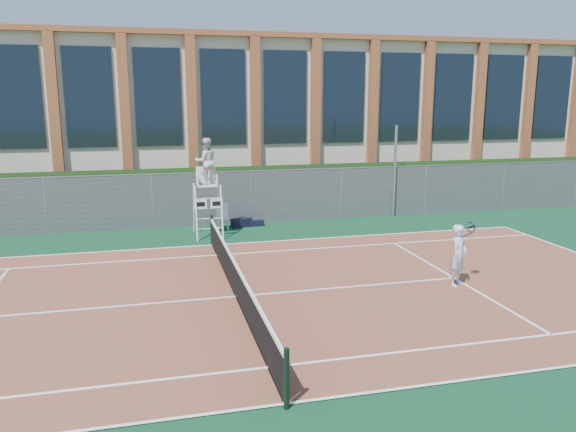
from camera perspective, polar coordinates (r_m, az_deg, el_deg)
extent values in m
plane|color=#233814|center=(15.02, -5.30, -8.24)|extent=(120.00, 120.00, 0.00)
cube|color=#0D3C23|center=(15.96, -5.85, -7.02)|extent=(36.00, 20.00, 0.01)
cube|color=brown|center=(15.02, -5.30, -8.17)|extent=(23.77, 10.97, 0.02)
cylinder|color=black|center=(9.76, -0.15, -16.24)|extent=(0.10, 0.10, 1.10)
cylinder|color=black|center=(20.20, -7.75, -1.42)|extent=(0.10, 0.10, 1.10)
cube|color=black|center=(14.87, -5.34, -6.58)|extent=(0.03, 11.00, 0.86)
cube|color=white|center=(14.74, -5.37, -4.90)|extent=(0.06, 11.20, 0.07)
cube|color=black|center=(24.39, -8.93, 2.14)|extent=(40.00, 1.40, 2.20)
cube|color=beige|center=(32.05, -10.41, 9.59)|extent=(44.00, 10.00, 8.00)
cube|color=brown|center=(32.17, -10.69, 16.91)|extent=(45.00, 10.60, 0.25)
cylinder|color=#9EA0A5|center=(25.16, 10.79, 4.47)|extent=(0.12, 0.12, 4.02)
cylinder|color=white|center=(20.92, -9.30, 0.20)|extent=(0.06, 0.57, 2.05)
cylinder|color=white|center=(21.01, -6.73, 0.33)|extent=(0.06, 0.57, 2.05)
cylinder|color=white|center=(21.95, -9.53, 0.74)|extent=(0.06, 0.57, 2.05)
cylinder|color=white|center=(22.04, -7.08, 0.86)|extent=(0.06, 0.57, 2.05)
cube|color=white|center=(21.31, -8.24, 3.10)|extent=(0.74, 0.63, 0.06)
cube|color=white|center=(21.55, -8.35, 4.19)|extent=(0.74, 0.05, 0.63)
cube|color=white|center=(20.97, -8.87, 1.20)|extent=(0.46, 0.03, 0.36)
cube|color=white|center=(21.03, -7.27, 1.27)|extent=(0.46, 0.03, 0.36)
imported|color=silver|center=(21.24, -8.32, 5.52)|extent=(0.94, 0.79, 1.74)
cube|color=silver|center=(22.52, -6.65, -0.16)|extent=(0.49, 0.49, 0.04)
cube|color=silver|center=(22.67, -6.71, 0.60)|extent=(0.47, 0.06, 0.50)
cylinder|color=silver|center=(22.37, -7.07, -0.92)|extent=(0.03, 0.03, 0.46)
cylinder|color=silver|center=(22.40, -6.12, -0.88)|extent=(0.03, 0.03, 0.46)
cylinder|color=silver|center=(22.74, -7.15, -0.71)|extent=(0.03, 0.03, 0.46)
cylinder|color=silver|center=(22.77, -6.20, -0.67)|extent=(0.03, 0.03, 0.46)
cube|color=black|center=(22.96, -4.75, -0.67)|extent=(0.90, 0.58, 0.36)
cube|color=black|center=(23.12, -3.24, -0.71)|extent=(0.62, 0.32, 0.24)
imported|color=silver|center=(16.26, 16.94, -3.84)|extent=(0.75, 0.71, 1.73)
torus|color=#1E154F|center=(16.52, 18.06, -1.08)|extent=(0.38, 0.30, 0.30)
sphere|color=#CCE533|center=(16.73, 18.02, -1.09)|extent=(0.07, 0.07, 0.07)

